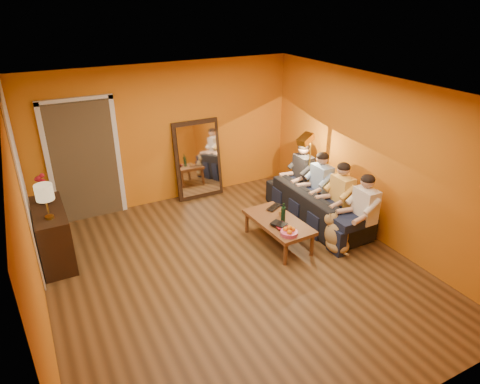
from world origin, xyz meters
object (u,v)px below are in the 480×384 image
table_lamp (46,202)px  tumbler (281,213)px  floor_lamp (309,173)px  person_mid_left (341,197)px  mirror_frame (198,160)px  person_far_right (303,174)px  laptop (276,208)px  wine_bottle (283,212)px  sideboard (53,235)px  dog (337,232)px  vase (44,196)px  sofa (317,204)px  coffee_table (278,232)px  person_far_left (365,211)px  person_mid_right (321,185)px

table_lamp → tumbler: bearing=-12.7°
floor_lamp → person_mid_left: (0.03, -0.89, -0.11)m
mirror_frame → person_far_right: size_ratio=1.25×
laptop → wine_bottle: bearing=-135.7°
table_lamp → mirror_frame: bearing=26.3°
table_lamp → sideboard: bearing=90.0°
dog → vase: 4.44m
sideboard → tumbler: bearing=-17.5°
sofa → sideboard: bearing=78.9°
person_mid_left → tumbler: size_ratio=13.63×
coffee_table → dog: (0.70, -0.59, 0.10)m
wine_bottle → floor_lamp: bearing=37.7°
mirror_frame → floor_lamp: bearing=-43.5°
tumbler → wine_bottle: bearing=-112.4°
vase → table_lamp: bearing=-90.0°
dog → tumbler: size_ratio=7.03×
person_far_left → person_mid_left: same height
coffee_table → wine_bottle: wine_bottle is taller
dog → person_mid_left: size_ratio=0.52×
person_mid_left → vase: (-4.37, 1.53, 0.34)m
mirror_frame → table_lamp: mirror_frame is taller
mirror_frame → wine_bottle: (0.47, -2.30, -0.18)m
person_mid_right → vase: person_mid_right is taller
laptop → person_mid_left: bearing=-52.7°
person_far_left → person_far_right: size_ratio=1.00×
mirror_frame → person_far_left: size_ratio=1.25×
coffee_table → mirror_frame: bearing=97.9°
person_mid_left → tumbler: bearing=167.7°
dog → wine_bottle: (-0.65, 0.54, 0.26)m
person_mid_right → vase: (-4.37, 0.98, 0.34)m
wine_bottle → sideboard: bearing=159.4°
sideboard → floor_lamp: floor_lamp is taller
coffee_table → person_mid_left: 1.23m
sideboard → wine_bottle: sideboard is taller
mirror_frame → floor_lamp: mirror_frame is taller
tumbler → laptop: (0.06, 0.23, -0.03)m
dog → floor_lamp: bearing=94.8°
person_far_right → person_far_left: bearing=-90.0°
sideboard → vase: vase is taller
person_far_left → vase: 4.85m
person_mid_right → floor_lamp: bearing=95.1°
person_far_right → mirror_frame: bearing=141.4°
mirror_frame → person_mid_left: 2.84m
table_lamp → person_mid_right: size_ratio=0.42×
mirror_frame → tumbler: mirror_frame is taller
mirror_frame → person_far_right: bearing=-38.6°
person_far_left → person_mid_left: 0.55m
mirror_frame → laptop: mirror_frame is taller
sideboard → laptop: sideboard is taller
person_mid_right → vase: size_ratio=5.87×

